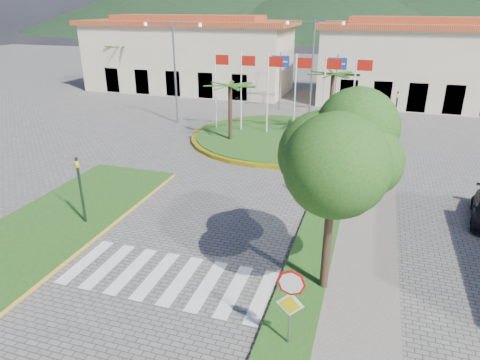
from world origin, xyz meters
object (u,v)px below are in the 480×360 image
(stop_sign, at_px, (291,297))
(car_dark_b, at_px, (389,99))
(roundabout_island, at_px, (278,137))
(car_dark_a, at_px, (230,94))
(white_van, at_px, (204,87))
(deciduous_tree, at_px, (336,147))

(stop_sign, height_order, car_dark_b, stop_sign)
(stop_sign, relative_size, car_dark_b, 0.64)
(roundabout_island, height_order, car_dark_a, roundabout_island)
(car_dark_a, bearing_deg, roundabout_island, -133.19)
(car_dark_a, bearing_deg, white_van, 74.82)
(stop_sign, height_order, white_van, stop_sign)
(deciduous_tree, bearing_deg, white_van, 118.69)
(stop_sign, relative_size, car_dark_a, 0.85)
(roundabout_island, distance_m, deciduous_tree, 18.55)
(roundabout_island, xyz_separation_m, white_van, (-11.68, 14.39, 0.48))
(deciduous_tree, bearing_deg, car_dark_a, 114.70)
(roundabout_island, height_order, stop_sign, roundabout_island)
(deciduous_tree, distance_m, white_van, 36.07)
(roundabout_island, bearing_deg, stop_sign, -76.27)
(deciduous_tree, height_order, white_van, deciduous_tree)
(white_van, relative_size, car_dark_b, 1.13)
(stop_sign, distance_m, car_dark_a, 34.88)
(white_van, distance_m, car_dark_b, 19.41)
(deciduous_tree, bearing_deg, roundabout_island, 107.91)
(car_dark_b, bearing_deg, stop_sign, -178.02)
(stop_sign, bearing_deg, car_dark_b, 85.22)
(roundabout_island, bearing_deg, car_dark_a, 122.96)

